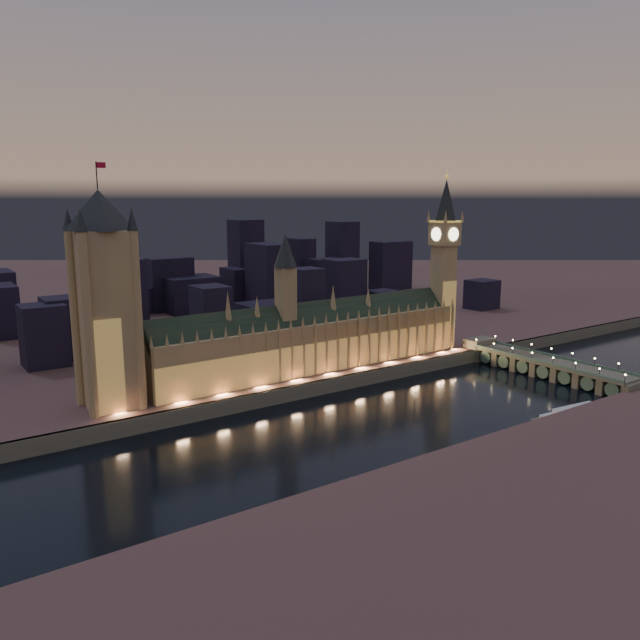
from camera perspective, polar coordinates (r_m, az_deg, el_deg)
ground_plane at (r=312.48m, az=5.05°, el=-8.55°), size 2000.00×2000.00×0.00m
north_bank at (r=775.83m, az=-20.30°, el=2.89°), size 2000.00×960.00×8.00m
embankment_wall at (r=342.06m, az=0.65°, el=-6.06°), size 2000.00×2.50×8.00m
palace_of_westminster at (r=356.19m, az=-0.47°, el=-1.65°), size 202.00×23.72×78.00m
victoria_tower at (r=301.07m, az=-19.12°, el=2.63°), size 31.68×31.68×112.59m
elizabeth_tower at (r=414.84m, az=11.29°, el=6.38°), size 18.00×18.00×115.33m
westminster_bridge at (r=398.87m, az=19.61°, el=-3.93°), size 19.51×113.00×15.90m
river_boat at (r=333.34m, az=22.40°, el=-7.82°), size 50.71×17.40×4.50m
city_backdrop at (r=529.52m, az=-9.29°, el=2.99°), size 474.80×215.63×85.18m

